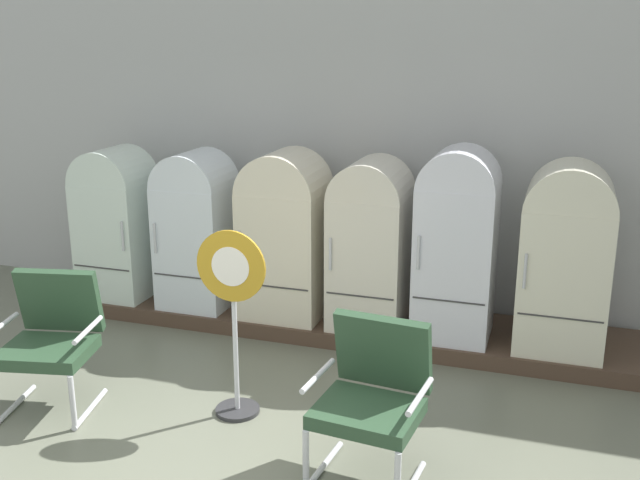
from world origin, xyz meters
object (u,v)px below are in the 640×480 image
object	(u,v)px
refrigerator_5	(566,253)
refrigerator_0	(116,219)
refrigerator_1	(196,225)
armchair_right	(373,391)
refrigerator_4	(457,238)
armchair_left	(52,334)
refrigerator_3	(371,238)
sign_stand	(234,323)
refrigerator_2	(285,230)

from	to	relation	value
refrigerator_5	refrigerator_0	bearing A→B (deg)	-179.63
refrigerator_1	armchair_right	size ratio (longest dim) A/B	1.47
refrigerator_4	armchair_left	bearing A→B (deg)	-144.67
refrigerator_3	refrigerator_5	size ratio (longest dim) A/B	0.96
refrigerator_3	armchair_right	distance (m)	2.13
armchair_right	sign_stand	distance (m)	1.19
refrigerator_3	armchair_left	size ratio (longest dim) A/B	1.49
refrigerator_2	armchair_left	distance (m)	2.21
armchair_right	sign_stand	bearing A→B (deg)	159.95
refrigerator_2	sign_stand	size ratio (longest dim) A/B	1.10
refrigerator_2	sign_stand	world-z (taller)	refrigerator_2
refrigerator_2	sign_stand	distance (m)	1.64
refrigerator_0	refrigerator_5	xyz separation A→B (m)	(4.12, 0.03, 0.04)
refrigerator_5	sign_stand	xyz separation A→B (m)	(-2.16, -1.61, -0.25)
refrigerator_1	armchair_right	bearing A→B (deg)	-42.09
refrigerator_1	armchair_left	bearing A→B (deg)	-96.78
armchair_right	sign_stand	size ratio (longest dim) A/B	0.72
refrigerator_4	armchair_right	bearing A→B (deg)	-95.65
refrigerator_3	refrigerator_1	bearing A→B (deg)	-178.79
refrigerator_1	refrigerator_3	world-z (taller)	refrigerator_3
refrigerator_1	armchair_right	world-z (taller)	refrigerator_1
refrigerator_2	sign_stand	bearing A→B (deg)	-82.02
refrigerator_1	sign_stand	distance (m)	1.94
armchair_left	armchair_right	bearing A→B (deg)	-3.08
refrigerator_3	refrigerator_5	xyz separation A→B (m)	(1.60, -0.01, 0.03)
refrigerator_1	sign_stand	xyz separation A→B (m)	(1.09, -1.58, -0.21)
refrigerator_0	sign_stand	world-z (taller)	refrigerator_0
refrigerator_0	refrigerator_2	bearing A→B (deg)	0.84
refrigerator_5	refrigerator_2	bearing A→B (deg)	-179.98
refrigerator_3	armchair_left	xyz separation A→B (m)	(-1.88, -1.89, -0.37)
refrigerator_1	refrigerator_3	bearing A→B (deg)	1.21
refrigerator_1	refrigerator_5	size ratio (longest dim) A/B	0.95
refrigerator_0	refrigerator_1	bearing A→B (deg)	0.10
armchair_left	refrigerator_5	bearing A→B (deg)	28.40
refrigerator_0	refrigerator_1	distance (m)	0.86
refrigerator_3	refrigerator_0	bearing A→B (deg)	-179.17
refrigerator_1	refrigerator_3	xyz separation A→B (m)	(1.66, 0.04, 0.01)
refrigerator_3	refrigerator_4	world-z (taller)	refrigerator_4
refrigerator_0	armchair_right	distance (m)	3.66
refrigerator_2	refrigerator_5	xyz separation A→B (m)	(2.39, 0.00, 0.02)
refrigerator_5	sign_stand	bearing A→B (deg)	-143.38
refrigerator_5	armchair_right	world-z (taller)	refrigerator_5
refrigerator_1	armchair_left	xyz separation A→B (m)	(-0.22, -1.86, -0.36)
refrigerator_2	armchair_left	xyz separation A→B (m)	(-1.09, -1.88, -0.38)
armchair_right	armchair_left	bearing A→B (deg)	176.92
refrigerator_0	refrigerator_4	size ratio (longest dim) A/B	0.90
refrigerator_2	armchair_right	size ratio (longest dim) A/B	1.51
refrigerator_0	sign_stand	xyz separation A→B (m)	(1.95, -1.58, -0.20)
refrigerator_5	armchair_right	xyz separation A→B (m)	(-1.06, -2.01, -0.39)
refrigerator_2	refrigerator_3	xyz separation A→B (m)	(0.79, 0.01, -0.01)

